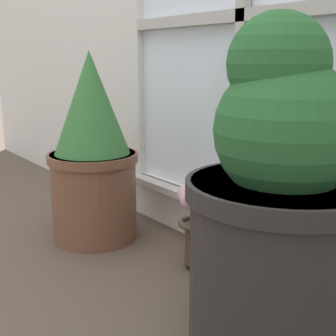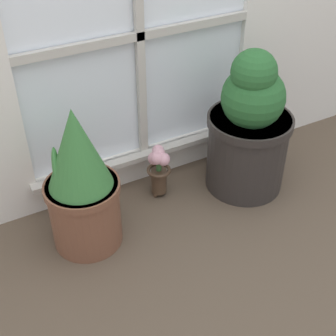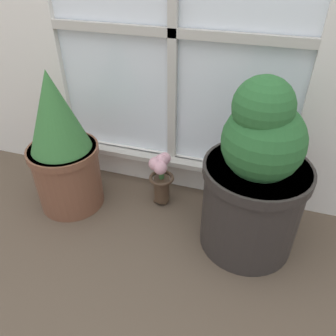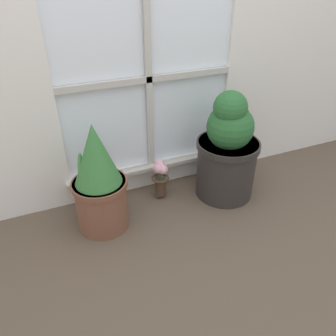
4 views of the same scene
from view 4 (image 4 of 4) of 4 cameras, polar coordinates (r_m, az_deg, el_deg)
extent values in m
plane|color=brown|center=(1.90, 2.66, -10.68)|extent=(10.00, 10.00, 0.00)
cube|color=silver|center=(2.22, -3.00, -0.74)|extent=(1.05, 0.05, 0.17)
cube|color=white|center=(1.96, -3.67, 15.39)|extent=(1.05, 0.02, 1.12)
cube|color=#BCB7AD|center=(1.94, -3.39, 15.18)|extent=(0.04, 0.02, 1.12)
cube|color=#BCB7AD|center=(1.94, -3.39, 15.18)|extent=(1.05, 0.02, 0.04)
cube|color=#BCB7AD|center=(2.15, -2.63, 0.25)|extent=(1.11, 0.06, 0.02)
cylinder|color=brown|center=(1.87, -11.43, -6.10)|extent=(0.28, 0.28, 0.30)
cylinder|color=brown|center=(1.79, -11.88, -2.71)|extent=(0.30, 0.30, 0.03)
cylinder|color=#38281E|center=(1.79, -11.92, -2.45)|extent=(0.26, 0.26, 0.01)
cone|color=#387538|center=(1.70, -12.55, 2.34)|extent=(0.25, 0.25, 0.33)
ellipsoid|color=#387538|center=(1.75, -14.95, -0.23)|extent=(0.07, 0.15, 0.18)
cylinder|color=#2D2826|center=(2.10, 10.01, -0.01)|extent=(0.36, 0.36, 0.37)
cylinder|color=#2D2826|center=(2.02, 10.45, 4.03)|extent=(0.39, 0.39, 0.04)
cylinder|color=#38281E|center=(2.01, 10.49, 4.38)|extent=(0.34, 0.34, 0.01)
sphere|color=#28602D|center=(1.97, 10.78, 7.03)|extent=(0.28, 0.28, 0.28)
sphere|color=#28602D|center=(1.90, 10.81, 10.27)|extent=(0.20, 0.20, 0.20)
ellipsoid|color=#28602D|center=(1.96, 13.13, 6.20)|extent=(0.10, 0.09, 0.15)
sphere|color=#473323|center=(2.15, -1.70, -4.31)|extent=(0.02, 0.02, 0.02)
sphere|color=#473323|center=(2.12, -1.88, -5.04)|extent=(0.02, 0.02, 0.02)
sphere|color=#473323|center=(2.13, -0.73, -4.75)|extent=(0.02, 0.02, 0.02)
cylinder|color=#473323|center=(2.09, -1.46, -3.17)|extent=(0.07, 0.07, 0.12)
torus|color=#473323|center=(2.06, -1.48, -1.77)|extent=(0.11, 0.11, 0.02)
cylinder|color=#386633|center=(2.04, -1.50, -0.97)|extent=(0.02, 0.02, 0.07)
sphere|color=#DB9EAD|center=(2.01, -1.52, 0.41)|extent=(0.06, 0.06, 0.06)
sphere|color=#DB9EAD|center=(2.03, -1.41, 0.82)|extent=(0.05, 0.05, 0.05)
sphere|color=#DB9EAD|center=(2.02, -1.95, -0.17)|extent=(0.06, 0.06, 0.06)
sphere|color=#DB9EAD|center=(1.99, -1.72, -0.09)|extent=(0.06, 0.06, 0.06)
sphere|color=#DB9EAD|center=(1.99, -0.85, -0.28)|extent=(0.06, 0.06, 0.06)
camera|label=1|loc=(1.90, 38.34, 3.91)|focal=50.00mm
camera|label=2|loc=(0.22, -114.75, 36.42)|focal=50.00mm
camera|label=3|loc=(1.15, 40.71, 11.46)|focal=35.00mm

